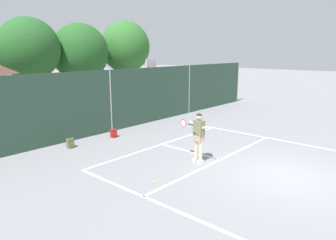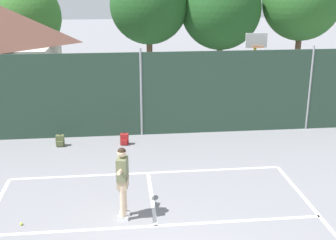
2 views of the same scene
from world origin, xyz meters
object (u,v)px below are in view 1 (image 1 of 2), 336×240
(backpack_olive, at_px, (71,143))
(tennis_ball, at_px, (155,182))
(tennis_player, at_px, (199,133))
(basketball_hoop, at_px, (151,78))
(backpack_red, at_px, (114,133))

(backpack_olive, bearing_deg, tennis_ball, -93.10)
(tennis_player, bearing_deg, backpack_olive, 113.01)
(basketball_hoop, distance_m, tennis_ball, 11.62)
(tennis_player, relative_size, backpack_olive, 4.01)
(tennis_player, distance_m, tennis_ball, 2.69)
(basketball_hoop, distance_m, tennis_player, 9.79)
(basketball_hoop, bearing_deg, tennis_player, -125.38)
(basketball_hoop, xyz_separation_m, tennis_player, (-5.62, -7.92, -1.20))
(tennis_player, bearing_deg, basketball_hoop, 54.62)
(backpack_red, bearing_deg, tennis_ball, -116.37)
(tennis_player, height_order, backpack_red, tennis_player)
(basketball_hoop, relative_size, backpack_olive, 7.67)
(tennis_ball, bearing_deg, basketball_hoop, 44.81)
(basketball_hoop, height_order, tennis_player, basketball_hoop)
(tennis_ball, xyz_separation_m, backpack_olive, (0.28, 5.24, 0.16))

